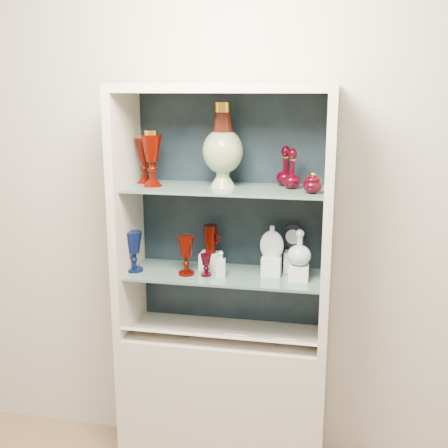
% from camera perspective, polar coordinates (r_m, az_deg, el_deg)
% --- Properties ---
extents(wall_back, '(3.50, 0.02, 2.80)m').
position_cam_1_polar(wall_back, '(2.82, 0.88, 3.01)').
color(wall_back, beige).
rests_on(wall_back, ground).
extents(cabinet_base, '(1.00, 0.40, 0.75)m').
position_cam_1_polar(cabinet_base, '(2.98, 0.00, -17.54)').
color(cabinet_base, beige).
rests_on(cabinet_base, ground).
extents(cabinet_back_panel, '(0.98, 0.02, 1.15)m').
position_cam_1_polar(cabinet_back_panel, '(2.80, 0.76, 1.39)').
color(cabinet_back_panel, black).
rests_on(cabinet_back_panel, cabinet_base).
extents(cabinet_side_left, '(0.04, 0.40, 1.15)m').
position_cam_1_polar(cabinet_side_left, '(2.76, -9.84, 0.97)').
color(cabinet_side_left, beige).
rests_on(cabinet_side_left, cabinet_base).
extents(cabinet_side_right, '(0.04, 0.40, 1.15)m').
position_cam_1_polar(cabinet_side_right, '(2.57, 10.53, 0.05)').
color(cabinet_side_right, beige).
rests_on(cabinet_side_right, cabinet_base).
extents(cabinet_top_cap, '(1.00, 0.40, 0.04)m').
position_cam_1_polar(cabinet_top_cap, '(2.56, 0.00, 13.64)').
color(cabinet_top_cap, beige).
rests_on(cabinet_top_cap, cabinet_side_left).
extents(shelf_lower, '(0.92, 0.34, 0.01)m').
position_cam_1_polar(shelf_lower, '(2.72, 0.08, -5.15)').
color(shelf_lower, slate).
rests_on(shelf_lower, cabinet_side_left).
extents(shelf_upper, '(0.92, 0.34, 0.01)m').
position_cam_1_polar(shelf_upper, '(2.61, 0.09, 3.60)').
color(shelf_upper, slate).
rests_on(shelf_upper, cabinet_side_left).
extents(label_ledge, '(0.92, 0.17, 0.09)m').
position_cam_1_polar(label_ledge, '(2.70, -0.47, -11.34)').
color(label_ledge, beige).
rests_on(label_ledge, cabinet_base).
extents(label_card_0, '(0.10, 0.06, 0.03)m').
position_cam_1_polar(label_card_0, '(2.65, 6.29, -11.54)').
color(label_card_0, white).
rests_on(label_card_0, label_ledge).
extents(label_card_1, '(0.10, 0.06, 0.03)m').
position_cam_1_polar(label_card_1, '(2.68, 1.35, -11.20)').
color(label_card_1, white).
rests_on(label_card_1, label_ledge).
extents(label_card_2, '(0.10, 0.06, 0.03)m').
position_cam_1_polar(label_card_2, '(2.75, -6.02, -10.54)').
color(label_card_2, white).
rests_on(label_card_2, label_ledge).
extents(label_card_3, '(0.10, 0.06, 0.03)m').
position_cam_1_polar(label_card_3, '(2.75, -5.86, -10.56)').
color(label_card_3, white).
rests_on(label_card_3, label_ledge).
extents(pedestal_lamp_left, '(0.11, 0.11, 0.26)m').
position_cam_1_polar(pedestal_lamp_left, '(2.66, -7.33, 6.62)').
color(pedestal_lamp_left, '#440600').
rests_on(pedestal_lamp_left, shelf_upper).
extents(pedestal_lamp_right, '(0.10, 0.10, 0.24)m').
position_cam_1_polar(pedestal_lamp_right, '(2.76, -8.09, 6.59)').
color(pedestal_lamp_right, '#440600').
rests_on(pedestal_lamp_right, shelf_upper).
extents(enamel_urn, '(0.21, 0.21, 0.39)m').
position_cam_1_polar(enamel_urn, '(2.61, -0.13, 8.01)').
color(enamel_urn, '#104D1D').
rests_on(enamel_urn, shelf_upper).
extents(ruby_decanter_a, '(0.09, 0.09, 0.21)m').
position_cam_1_polar(ruby_decanter_a, '(2.59, 6.95, 5.84)').
color(ruby_decanter_a, '#38000A').
rests_on(ruby_decanter_a, shelf_upper).
extents(ruby_decanter_b, '(0.11, 0.11, 0.20)m').
position_cam_1_polar(ruby_decanter_b, '(2.67, 6.26, 6.01)').
color(ruby_decanter_b, '#38000A').
rests_on(ruby_decanter_b, shelf_upper).
extents(lidded_bowl, '(0.10, 0.10, 0.10)m').
position_cam_1_polar(lidded_bowl, '(2.49, 8.99, 4.18)').
color(lidded_bowl, '#38000A').
rests_on(lidded_bowl, shelf_upper).
extents(cobalt_goblet, '(0.10, 0.10, 0.20)m').
position_cam_1_polar(cobalt_goblet, '(2.76, -9.13, -2.77)').
color(cobalt_goblet, '#070F3A').
rests_on(cobalt_goblet, shelf_lower).
extents(ruby_goblet_tall, '(0.10, 0.10, 0.19)m').
position_cam_1_polar(ruby_goblet_tall, '(2.68, -3.86, -3.24)').
color(ruby_goblet_tall, '#440600').
rests_on(ruby_goblet_tall, shelf_lower).
extents(ruby_goblet_small, '(0.07, 0.07, 0.11)m').
position_cam_1_polar(ruby_goblet_small, '(2.67, -1.83, -4.18)').
color(ruby_goblet_small, '#38000A').
rests_on(ruby_goblet_small, shelf_lower).
extents(riser_ruby_pitcher, '(0.10, 0.10, 0.08)m').
position_cam_1_polar(riser_ruby_pitcher, '(2.78, -1.37, -3.72)').
color(riser_ruby_pitcher, silver).
rests_on(riser_ruby_pitcher, shelf_lower).
extents(ruby_pitcher, '(0.12, 0.10, 0.14)m').
position_cam_1_polar(ruby_pitcher, '(2.75, -1.38, -1.54)').
color(ruby_pitcher, '#440600').
rests_on(ruby_pitcher, riser_ruby_pitcher).
extents(clear_square_bottle, '(0.05, 0.05, 0.12)m').
position_cam_1_polar(clear_square_bottle, '(2.65, -0.32, -4.08)').
color(clear_square_bottle, '#ACBFC6').
rests_on(clear_square_bottle, shelf_lower).
extents(riser_flat_flask, '(0.09, 0.09, 0.09)m').
position_cam_1_polar(riser_flat_flask, '(2.69, 4.84, -4.26)').
color(riser_flat_flask, silver).
rests_on(riser_flat_flask, shelf_lower).
extents(flat_flask, '(0.11, 0.05, 0.16)m').
position_cam_1_polar(flat_flask, '(2.66, 4.89, -1.73)').
color(flat_flask, silver).
rests_on(flat_flask, riser_flat_flask).
extents(riser_clear_round_decanter, '(0.09, 0.09, 0.07)m').
position_cam_1_polar(riser_clear_round_decanter, '(2.64, 7.59, -4.90)').
color(riser_clear_round_decanter, silver).
rests_on(riser_clear_round_decanter, shelf_lower).
extents(clear_round_decanter, '(0.11, 0.11, 0.16)m').
position_cam_1_polar(clear_round_decanter, '(2.61, 7.67, -2.48)').
color(clear_round_decanter, '#ACBFC6').
rests_on(clear_round_decanter, riser_clear_round_decanter).
extents(riser_cameo_medallion, '(0.08, 0.08, 0.10)m').
position_cam_1_polar(riser_cameo_medallion, '(2.75, 6.97, -3.80)').
color(riser_cameo_medallion, silver).
rests_on(riser_cameo_medallion, shelf_lower).
extents(cameo_medallion, '(0.12, 0.06, 0.14)m').
position_cam_1_polar(cameo_medallion, '(2.72, 7.04, -1.40)').
color(cameo_medallion, black).
rests_on(cameo_medallion, riser_cameo_medallion).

